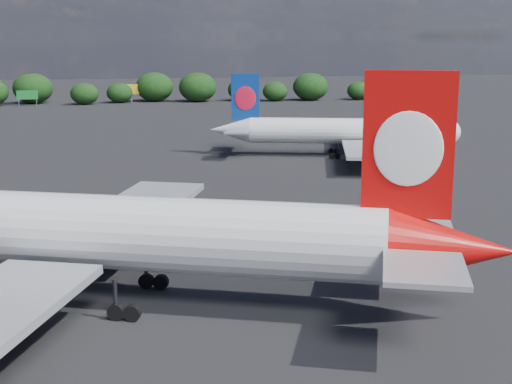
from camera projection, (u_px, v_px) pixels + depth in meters
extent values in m
plane|color=black|center=(75.00, 181.00, 99.62)|extent=(500.00, 500.00, 0.00)
cylinder|color=white|center=(101.00, 231.00, 53.18)|extent=(41.13, 20.79, 5.54)
cone|color=red|center=(453.00, 249.00, 48.78)|extent=(10.28, 8.44, 5.54)
cube|color=red|center=(408.00, 145.00, 47.84)|extent=(5.86, 2.78, 9.97)
ellipsoid|color=white|center=(408.00, 149.00, 47.56)|extent=(4.40, 1.94, 5.09)
ellipsoid|color=white|center=(408.00, 148.00, 48.20)|extent=(4.40, 1.94, 5.09)
cube|color=#9DA0A4|center=(425.00, 269.00, 43.21)|extent=(7.10, 8.02, 0.33)
cube|color=#9DA0A4|center=(417.00, 219.00, 54.93)|extent=(7.10, 8.02, 0.33)
cube|color=#9DA0A4|center=(139.00, 208.00, 67.79)|extent=(14.92, 23.24, 0.61)
cylinder|color=red|center=(94.00, 238.00, 63.15)|extent=(6.25, 4.83, 2.99)
cube|color=#9DA0A4|center=(94.00, 229.00, 62.99)|extent=(2.39, 1.21, 1.33)
cylinder|color=black|center=(115.00, 298.00, 50.43)|extent=(0.40, 0.40, 2.77)
cylinder|color=black|center=(116.00, 312.00, 50.66)|extent=(1.32, 0.92, 1.22)
cylinder|color=black|center=(132.00, 313.00, 50.45)|extent=(1.32, 0.92, 1.22)
cylinder|color=black|center=(146.00, 269.00, 56.82)|extent=(0.40, 0.40, 2.77)
cylinder|color=black|center=(146.00, 281.00, 57.05)|extent=(1.32, 0.92, 1.22)
cylinder|color=black|center=(161.00, 282.00, 56.84)|extent=(1.32, 0.92, 1.22)
cylinder|color=white|center=(348.00, 131.00, 119.09)|extent=(32.64, 13.34, 4.31)
sphere|color=white|center=(448.00, 132.00, 117.78)|extent=(5.35, 5.35, 4.31)
cone|color=white|center=(230.00, 130.00, 120.67)|extent=(7.83, 6.07, 4.31)
cube|color=navy|center=(245.00, 97.00, 119.28)|extent=(4.67, 1.75, 7.76)
ellipsoid|color=red|center=(245.00, 98.00, 119.06)|extent=(3.52, 1.18, 3.96)
ellipsoid|color=red|center=(246.00, 98.00, 119.57)|extent=(3.52, 1.18, 3.96)
cube|color=#9DA0A4|center=(237.00, 132.00, 115.84)|extent=(5.18, 6.05, 0.26)
cube|color=#9DA0A4|center=(243.00, 124.00, 125.07)|extent=(5.18, 6.05, 0.26)
cube|color=#9DA0A4|center=(362.00, 150.00, 108.33)|extent=(10.22, 18.12, 0.47)
cube|color=#9DA0A4|center=(355.00, 131.00, 130.15)|extent=(10.22, 18.12, 0.47)
cylinder|color=#9DA0A4|center=(371.00, 153.00, 112.63)|extent=(4.79, 3.45, 2.33)
cube|color=#9DA0A4|center=(372.00, 149.00, 112.50)|extent=(1.89, 0.78, 1.03)
cylinder|color=#9DA0A4|center=(365.00, 140.00, 126.06)|extent=(4.79, 3.45, 2.33)
cube|color=#9DA0A4|center=(366.00, 137.00, 125.93)|extent=(1.89, 0.78, 1.03)
cylinder|color=black|center=(338.00, 151.00, 117.35)|extent=(0.30, 0.30, 2.15)
cylinder|color=black|center=(338.00, 156.00, 117.53)|extent=(1.02, 0.64, 0.95)
cylinder|color=black|center=(332.00, 156.00, 117.60)|extent=(1.02, 0.64, 0.95)
cylinder|color=black|center=(337.00, 146.00, 122.39)|extent=(0.30, 0.30, 2.15)
cylinder|color=black|center=(337.00, 151.00, 122.56)|extent=(1.02, 0.64, 0.95)
cylinder|color=black|center=(331.00, 151.00, 122.64)|extent=(1.02, 0.64, 0.95)
cylinder|color=black|center=(425.00, 150.00, 118.71)|extent=(0.26, 0.26, 2.15)
cylinder|color=black|center=(425.00, 155.00, 118.89)|extent=(0.83, 0.51, 0.78)
cube|color=#166F2A|center=(27.00, 95.00, 206.38)|extent=(6.00, 0.30, 2.60)
cylinder|color=gray|center=(19.00, 103.00, 206.35)|extent=(0.20, 0.20, 2.00)
cylinder|color=gray|center=(37.00, 102.00, 207.34)|extent=(0.20, 0.20, 2.00)
cube|color=#F0A615|center=(131.00, 89.00, 217.86)|extent=(5.00, 0.30, 3.00)
cylinder|color=gray|center=(132.00, 98.00, 218.45)|extent=(0.30, 0.30, 2.50)
ellipsoid|color=black|center=(33.00, 88.00, 213.62)|extent=(11.81, 9.99, 9.09)
ellipsoid|color=black|center=(85.00, 94.00, 210.56)|extent=(8.31, 7.03, 6.39)
ellipsoid|color=black|center=(120.00, 93.00, 216.22)|extent=(7.88, 6.67, 6.06)
ellipsoid|color=black|center=(155.00, 87.00, 220.78)|extent=(11.65, 9.86, 8.96)
ellipsoid|color=black|center=(198.00, 87.00, 219.50)|extent=(11.67, 9.88, 8.98)
ellipsoid|color=black|center=(243.00, 89.00, 222.53)|extent=(9.34, 7.91, 7.19)
ellipsoid|color=black|center=(275.00, 91.00, 222.14)|extent=(7.89, 6.67, 6.07)
ellipsoid|color=black|center=(311.00, 87.00, 224.08)|extent=(11.24, 9.51, 8.65)
ellipsoid|color=black|center=(359.00, 91.00, 226.88)|extent=(7.55, 6.38, 5.80)
ellipsoid|color=black|center=(370.00, 88.00, 235.35)|extent=(7.96, 6.73, 6.12)
ellipsoid|color=black|center=(412.00, 88.00, 232.87)|extent=(8.84, 7.48, 6.80)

